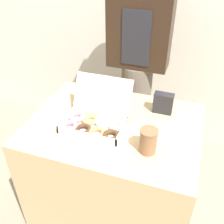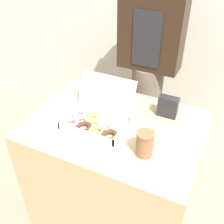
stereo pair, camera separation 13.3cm
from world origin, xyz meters
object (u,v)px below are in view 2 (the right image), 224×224
at_px(coffee_cup, 145,144).
at_px(person_customer, 149,64).
at_px(napkin_holder, 168,107).
at_px(donut_box, 95,120).

bearing_deg(coffee_cup, person_customer, 108.04).
height_order(coffee_cup, napkin_holder, coffee_cup).
height_order(donut_box, person_customer, person_customer).
distance_m(coffee_cup, napkin_holder, 0.36).
bearing_deg(donut_box, coffee_cup, -16.68).
bearing_deg(person_customer, donut_box, -96.94).
relative_size(donut_box, person_customer, 0.22).
bearing_deg(person_customer, napkin_holder, -56.56).
xyz_separation_m(donut_box, napkin_holder, (0.33, 0.26, 0.03)).
bearing_deg(donut_box, napkin_holder, 38.67).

